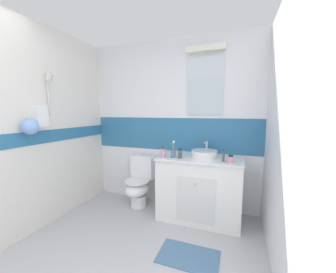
{
  "coord_description": "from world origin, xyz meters",
  "views": [
    {
      "loc": [
        0.95,
        -0.4,
        1.44
      ],
      "look_at": [
        0.12,
        1.91,
        1.13
      ],
      "focal_mm": 20.76,
      "sensor_mm": 36.0,
      "label": 1
    }
  ],
  "objects_px": {
    "sink_basin": "(204,153)",
    "toilet": "(139,183)",
    "soap_dispenser": "(163,153)",
    "lotion_bottle_short": "(180,154)",
    "hair_gel_jar": "(231,159)",
    "toothbrush_cup": "(173,153)",
    "toothpaste_tube_upright": "(223,156)"
  },
  "relations": [
    {
      "from": "lotion_bottle_short",
      "to": "sink_basin",
      "type": "bearing_deg",
      "value": 32.4
    },
    {
      "from": "toothbrush_cup",
      "to": "toothpaste_tube_upright",
      "type": "relative_size",
      "value": 1.48
    },
    {
      "from": "soap_dispenser",
      "to": "lotion_bottle_short",
      "type": "relative_size",
      "value": 1.15
    },
    {
      "from": "toothbrush_cup",
      "to": "lotion_bottle_short",
      "type": "xyz_separation_m",
      "value": [
        0.09,
        -0.0,
        0.0
      ]
    },
    {
      "from": "soap_dispenser",
      "to": "lotion_bottle_short",
      "type": "bearing_deg",
      "value": 3.05
    },
    {
      "from": "sink_basin",
      "to": "toilet",
      "type": "height_order",
      "value": "sink_basin"
    },
    {
      "from": "toilet",
      "to": "toothbrush_cup",
      "type": "relative_size",
      "value": 3.43
    },
    {
      "from": "hair_gel_jar",
      "to": "toilet",
      "type": "bearing_deg",
      "value": 170.55
    },
    {
      "from": "sink_basin",
      "to": "soap_dispenser",
      "type": "relative_size",
      "value": 2.63
    },
    {
      "from": "sink_basin",
      "to": "hair_gel_jar",
      "type": "height_order",
      "value": "sink_basin"
    },
    {
      "from": "toilet",
      "to": "soap_dispenser",
      "type": "height_order",
      "value": "soap_dispenser"
    },
    {
      "from": "lotion_bottle_short",
      "to": "hair_gel_jar",
      "type": "relative_size",
      "value": 1.37
    },
    {
      "from": "toilet",
      "to": "toothbrush_cup",
      "type": "bearing_deg",
      "value": -18.27
    },
    {
      "from": "toilet",
      "to": "lotion_bottle_short",
      "type": "distance_m",
      "value": 0.92
    },
    {
      "from": "toilet",
      "to": "soap_dispenser",
      "type": "bearing_deg",
      "value": -24.2
    },
    {
      "from": "lotion_bottle_short",
      "to": "toothpaste_tube_upright",
      "type": "distance_m",
      "value": 0.53
    },
    {
      "from": "lotion_bottle_short",
      "to": "hair_gel_jar",
      "type": "height_order",
      "value": "lotion_bottle_short"
    },
    {
      "from": "sink_basin",
      "to": "toilet",
      "type": "distance_m",
      "value": 1.13
    },
    {
      "from": "sink_basin",
      "to": "toilet",
      "type": "bearing_deg",
      "value": 178.45
    },
    {
      "from": "hair_gel_jar",
      "to": "toothpaste_tube_upright",
      "type": "bearing_deg",
      "value": 164.33
    },
    {
      "from": "sink_basin",
      "to": "hair_gel_jar",
      "type": "bearing_deg",
      "value": -29.8
    },
    {
      "from": "toothbrush_cup",
      "to": "hair_gel_jar",
      "type": "height_order",
      "value": "toothbrush_cup"
    },
    {
      "from": "sink_basin",
      "to": "toothbrush_cup",
      "type": "xyz_separation_m",
      "value": [
        -0.38,
        -0.18,
        0.01
      ]
    },
    {
      "from": "hair_gel_jar",
      "to": "sink_basin",
      "type": "bearing_deg",
      "value": 150.2
    },
    {
      "from": "toothbrush_cup",
      "to": "soap_dispenser",
      "type": "distance_m",
      "value": 0.13
    },
    {
      "from": "toilet",
      "to": "toothbrush_cup",
      "type": "height_order",
      "value": "toothbrush_cup"
    },
    {
      "from": "toothpaste_tube_upright",
      "to": "soap_dispenser",
      "type": "bearing_deg",
      "value": -178.52
    },
    {
      "from": "lotion_bottle_short",
      "to": "hair_gel_jar",
      "type": "bearing_deg",
      "value": -1.52
    },
    {
      "from": "sink_basin",
      "to": "hair_gel_jar",
      "type": "distance_m",
      "value": 0.39
    },
    {
      "from": "hair_gel_jar",
      "to": "lotion_bottle_short",
      "type": "bearing_deg",
      "value": 178.48
    },
    {
      "from": "toothbrush_cup",
      "to": "soap_dispenser",
      "type": "xyz_separation_m",
      "value": [
        -0.13,
        -0.01,
        -0.0
      ]
    },
    {
      "from": "soap_dispenser",
      "to": "hair_gel_jar",
      "type": "xyz_separation_m",
      "value": [
        0.85,
        -0.0,
        -0.01
      ]
    }
  ]
}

